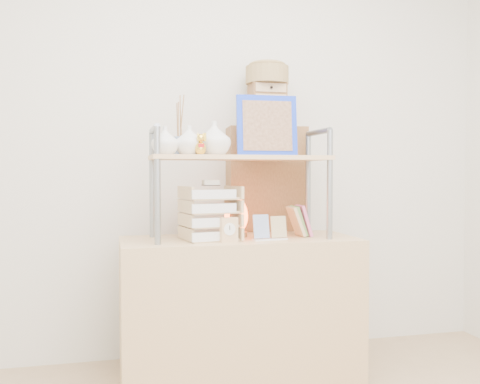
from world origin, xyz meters
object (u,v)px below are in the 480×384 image
object	(u,v)px
desk	(240,311)
cabinet	(266,242)
letter_tray	(211,216)
salt_lamp	(236,217)

from	to	relation	value
desk	cabinet	distance (m)	0.54
letter_tray	salt_lamp	world-z (taller)	letter_tray
cabinet	salt_lamp	bearing A→B (deg)	-124.70
cabinet	salt_lamp	size ratio (longest dim) A/B	6.50
salt_lamp	desk	bearing A→B (deg)	-86.53
salt_lamp	cabinet	bearing A→B (deg)	50.33
desk	letter_tray	distance (m)	0.52
letter_tray	salt_lamp	distance (m)	0.18
letter_tray	salt_lamp	bearing A→B (deg)	32.74
letter_tray	desk	bearing A→B (deg)	12.86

